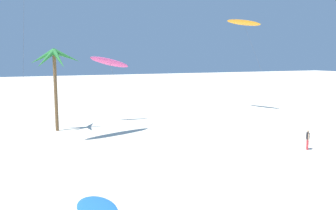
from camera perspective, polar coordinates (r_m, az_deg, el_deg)
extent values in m
cylinder|color=brown|center=(37.81, -17.80, 2.11)|extent=(0.35, 0.35, 8.21)
cone|color=#287533|center=(37.59, -16.13, 7.61)|extent=(2.75, 1.02, 1.57)
cone|color=#287533|center=(38.88, -17.31, 8.00)|extent=(1.80, 2.69, 1.02)
cone|color=#287533|center=(38.03, -19.75, 7.33)|extent=(2.64, 1.62, 1.73)
cone|color=#287533|center=(36.88, -19.22, 7.09)|extent=(2.32, 2.00, 2.02)
cone|color=#287533|center=(36.67, -17.31, 7.13)|extent=(1.29, 2.54, 2.07)
cylinder|color=#4C4C51|center=(29.82, -22.43, 11.03)|extent=(1.36, 4.61, 19.20)
ellipsoid|color=#EA5193|center=(41.46, -9.49, 6.90)|extent=(4.57, 1.15, 1.94)
ellipsoid|color=red|center=(41.46, -9.49, 6.95)|extent=(4.56, 0.68, 1.44)
cylinder|color=#4C4C51|center=(39.79, -7.97, 1.76)|extent=(0.92, 4.18, 6.96)
ellipsoid|color=orange|center=(51.84, 12.14, 12.97)|extent=(3.31, 5.64, 1.66)
ellipsoid|color=yellow|center=(51.84, 12.14, 13.00)|extent=(2.46, 5.34, 1.16)
cylinder|color=#4C4C51|center=(49.61, 14.78, 5.90)|extent=(1.48, 6.29, 12.37)
ellipsoid|color=blue|center=(18.62, -11.47, -16.11)|extent=(2.10, 3.38, 0.24)
ellipsoid|color=orange|center=(18.61, -11.47, -16.05)|extent=(1.69, 1.58, 0.15)
cylinder|color=red|center=(31.46, 21.68, -5.93)|extent=(0.14, 0.14, 0.89)
cylinder|color=red|center=(31.30, 21.76, -6.00)|extent=(0.14, 0.14, 0.89)
cube|color=black|center=(31.23, 21.79, -4.69)|extent=(0.33, 0.36, 0.54)
cylinder|color=tan|center=(31.43, 21.69, -4.68)|extent=(0.09, 0.09, 0.56)
cylinder|color=tan|center=(31.04, 21.88, -4.84)|extent=(0.09, 0.09, 0.56)
sphere|color=tan|center=(31.14, 21.82, -3.96)|extent=(0.21, 0.21, 0.21)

